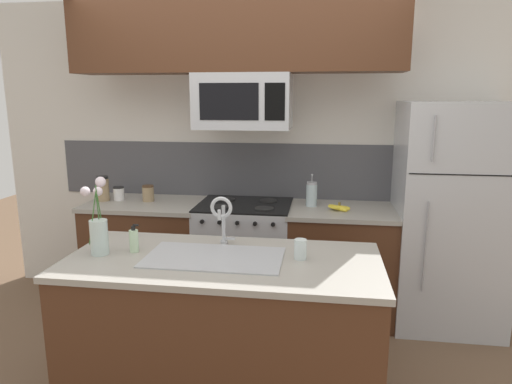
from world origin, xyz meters
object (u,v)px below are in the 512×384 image
at_px(sink_faucet, 222,214).
at_px(flower_vase, 99,229).
at_px(storage_jar_medium, 119,193).
at_px(drinking_glass, 300,249).
at_px(microwave, 243,101).
at_px(stove_range, 245,257).
at_px(storage_jar_tall, 103,189).
at_px(storage_jar_short, 148,193).
at_px(french_press, 312,194).
at_px(dish_soap_bottle, 134,240).
at_px(refrigerator, 449,216).
at_px(banana_bunch, 339,208).

height_order(sink_faucet, flower_vase, flower_vase).
xyz_separation_m(storage_jar_medium, sink_faucet, (1.15, -1.07, 0.14)).
distance_m(storage_jar_medium, drinking_glass, 2.04).
bearing_deg(drinking_glass, sink_faucet, 161.45).
height_order(microwave, storage_jar_medium, microwave).
bearing_deg(sink_faucet, stove_range, 92.55).
bearing_deg(microwave, storage_jar_tall, 179.25).
bearing_deg(sink_faucet, storage_jar_short, 129.55).
height_order(stove_range, flower_vase, flower_vase).
relative_size(storage_jar_tall, french_press, 0.80).
bearing_deg(drinking_glass, dish_soap_bottle, -178.90).
distance_m(refrigerator, french_press, 1.08).
distance_m(sink_faucet, dish_soap_bottle, 0.53).
height_order(storage_jar_tall, drinking_glass, storage_jar_tall).
bearing_deg(stove_range, storage_jar_medium, 178.21).
bearing_deg(flower_vase, storage_jar_short, 99.78).
bearing_deg(stove_range, microwave, -89.84).
bearing_deg(banana_bunch, storage_jar_short, 176.57).
xyz_separation_m(microwave, storage_jar_short, (-0.84, 0.06, -0.77)).
distance_m(storage_jar_tall, banana_bunch, 2.00).
bearing_deg(storage_jar_medium, drinking_glass, -37.16).
distance_m(stove_range, sink_faucet, 1.22).
xyz_separation_m(storage_jar_medium, banana_bunch, (1.87, -0.10, -0.04)).
distance_m(french_press, sink_faucet, 1.21).
relative_size(stove_range, refrigerator, 0.53).
bearing_deg(storage_jar_medium, refrigerator, -0.31).
distance_m(storage_jar_medium, storage_jar_short, 0.27).
bearing_deg(storage_jar_tall, dish_soap_bottle, -56.80).
bearing_deg(dish_soap_bottle, sink_faucet, 20.25).
bearing_deg(storage_jar_short, banana_bunch, -3.43).
height_order(storage_jar_tall, french_press, french_press).
relative_size(stove_range, banana_bunch, 4.91).
xyz_separation_m(refrigerator, flower_vase, (-2.23, -1.29, 0.18)).
distance_m(storage_jar_tall, drinking_glass, 2.12).
xyz_separation_m(storage_jar_tall, sink_faucet, (1.27, -1.03, 0.09)).
height_order(refrigerator, banana_bunch, refrigerator).
height_order(storage_jar_short, dish_soap_bottle, dish_soap_bottle).
bearing_deg(drinking_glass, flower_vase, -176.22).
xyz_separation_m(storage_jar_tall, storage_jar_medium, (0.12, 0.04, -0.05)).
height_order(stove_range, storage_jar_tall, storage_jar_tall).
distance_m(microwave, flower_vase, 1.56).
relative_size(refrigerator, storage_jar_short, 12.82).
height_order(storage_jar_tall, storage_jar_short, storage_jar_tall).
height_order(refrigerator, flower_vase, refrigerator).
relative_size(microwave, storage_jar_tall, 3.50).
bearing_deg(storage_jar_short, sink_faucet, -50.45).
bearing_deg(microwave, banana_bunch, -3.03).
distance_m(drinking_glass, flower_vase, 1.14).
bearing_deg(stove_range, french_press, 6.28).
bearing_deg(drinking_glass, stove_range, 113.48).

